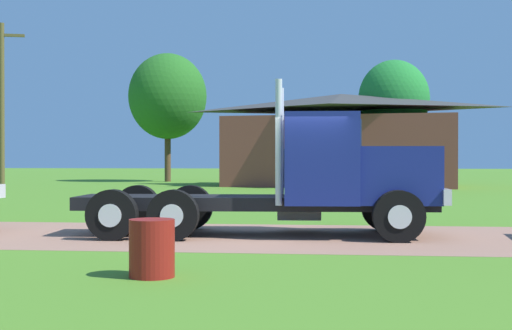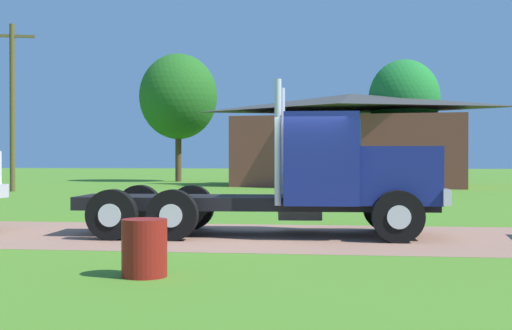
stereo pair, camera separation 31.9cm
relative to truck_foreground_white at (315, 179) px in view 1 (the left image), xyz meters
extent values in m
plane|color=#4E8325|center=(-0.57, -0.33, -1.22)|extent=(200.00, 200.00, 0.00)
cube|color=#9D705A|center=(-0.57, -0.33, -1.22)|extent=(120.00, 5.35, 0.01)
cube|color=black|center=(-1.29, -0.08, -0.52)|extent=(7.74, 1.90, 0.28)
cube|color=navy|center=(1.70, 0.06, 0.09)|extent=(1.77, 2.09, 1.20)
cube|color=silver|center=(2.59, 0.11, -0.34)|extent=(0.27, 2.21, 0.32)
cube|color=navy|center=(0.12, -0.01, 0.43)|extent=(1.62, 2.37, 1.90)
cube|color=#2D3D4C|center=(0.89, 0.03, 0.81)|extent=(0.13, 1.92, 0.84)
cylinder|color=silver|center=(-0.80, 0.86, 0.77)|extent=(0.14, 0.14, 2.57)
cylinder|color=silver|center=(-0.71, -0.96, 0.77)|extent=(0.14, 0.14, 2.57)
cylinder|color=silver|center=(-0.38, 0.97, -0.73)|extent=(1.02, 0.57, 0.52)
cylinder|color=black|center=(1.57, 1.21, -0.71)|extent=(1.05, 0.35, 1.04)
cylinder|color=silver|center=(1.56, 1.37, -0.71)|extent=(0.47, 0.06, 0.47)
cylinder|color=black|center=(1.68, -1.09, -0.71)|extent=(1.05, 0.35, 1.04)
cylinder|color=silver|center=(1.68, -1.25, -0.71)|extent=(0.47, 0.06, 0.47)
cylinder|color=black|center=(-4.18, 0.93, -0.71)|extent=(1.05, 0.35, 1.04)
cylinder|color=silver|center=(-4.19, 1.09, -0.71)|extent=(0.47, 0.06, 0.47)
cylinder|color=black|center=(-4.07, -1.36, -0.71)|extent=(1.05, 0.35, 1.04)
cylinder|color=silver|center=(-4.07, -1.52, -0.71)|extent=(0.47, 0.06, 0.47)
cylinder|color=black|center=(-2.93, 0.99, -0.71)|extent=(1.05, 0.35, 1.04)
cylinder|color=silver|center=(-2.94, 1.15, -0.71)|extent=(0.47, 0.06, 0.47)
cylinder|color=black|center=(-2.82, -1.30, -0.71)|extent=(1.05, 0.35, 1.04)
cylinder|color=silver|center=(-2.82, -1.46, -0.71)|extent=(0.47, 0.06, 0.47)
cylinder|color=maroon|center=(-2.15, -5.56, -0.82)|extent=(0.64, 0.64, 0.81)
cube|color=brown|center=(0.96, 27.46, 0.84)|extent=(14.12, 8.54, 4.12)
pyramid|color=#3B3B3B|center=(0.96, 27.46, 3.86)|extent=(14.83, 8.97, 0.95)
cube|color=black|center=(-1.48, 24.34, -0.12)|extent=(1.79, 0.30, 2.20)
cylinder|color=brown|center=(-15.99, 18.25, 2.98)|extent=(0.26, 0.26, 8.41)
cube|color=brown|center=(-15.99, 18.25, 6.59)|extent=(2.15, 0.77, 0.14)
cylinder|color=#513823|center=(-11.29, 34.06, 0.72)|extent=(0.44, 0.44, 3.88)
ellipsoid|color=#25661E|center=(-11.29, 34.06, 4.89)|extent=(5.57, 5.57, 6.13)
cylinder|color=#513823|center=(4.21, 28.92, 0.58)|extent=(0.44, 0.44, 3.61)
ellipsoid|color=#227D2F|center=(4.21, 28.92, 4.14)|extent=(4.37, 4.37, 4.80)
camera|label=1|loc=(0.34, -15.15, 0.44)|focal=49.21mm
camera|label=2|loc=(0.66, -15.11, 0.44)|focal=49.21mm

